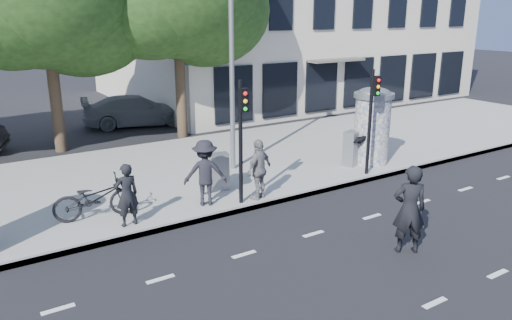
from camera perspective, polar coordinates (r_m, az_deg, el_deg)
ground at (r=11.54m, az=11.03°, el=-10.78°), size 120.00×120.00×0.00m
sidewalk at (r=17.26m, az=-6.26°, el=-0.95°), size 40.00×8.00×0.15m
curb at (r=14.02m, az=1.04°, el=-5.05°), size 40.00×0.10×0.16m
lane_dash_near at (r=10.29m, az=19.75°, el=-15.12°), size 32.00×0.12×0.01m
lane_dash_far at (r=12.47m, az=6.58°, el=-8.39°), size 32.00×0.12×0.01m
ad_column_right at (r=17.67m, az=13.14°, el=4.04°), size 1.36×1.36×2.65m
traffic_pole_near at (r=13.27m, az=-1.66°, el=3.45°), size 0.22×0.31×3.40m
traffic_pole_far at (r=16.21m, az=13.09°, el=5.44°), size 0.22×0.31×3.40m
street_lamp at (r=16.09m, az=-2.73°, el=14.96°), size 0.25×0.93×8.00m
building at (r=33.39m, az=2.66°, el=17.84°), size 20.30×15.85×12.00m
ped_b at (r=12.62m, az=-14.54°, el=-3.88°), size 0.61×0.42×1.60m
ped_d at (r=13.58m, az=-5.82°, el=-1.45°), size 1.35×1.11×1.82m
ped_e at (r=13.95m, az=0.36°, el=-1.07°), size 1.16×0.91×1.73m
ped_f at (r=17.61m, az=12.69°, el=2.23°), size 1.68×1.09×1.71m
man_road at (r=11.66m, az=17.12°, el=-5.42°), size 0.89×0.81×2.05m
bicycle at (r=13.35m, az=-17.90°, el=-4.17°), size 1.04×2.17×1.10m
cabinet_left at (r=14.80m, az=-4.22°, el=-1.31°), size 0.62×0.51×1.11m
cabinet_right at (r=17.42m, az=10.87°, el=1.31°), size 0.68×0.58×1.19m
car_right at (r=24.58m, az=-13.51°, el=5.52°), size 3.05×5.30×1.44m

